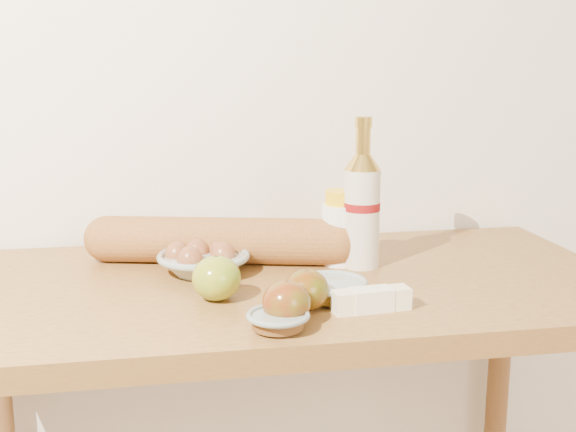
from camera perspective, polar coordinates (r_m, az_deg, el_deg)
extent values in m
cube|color=white|center=(1.54, -2.48, 13.12)|extent=(3.50, 0.02, 2.60)
cube|color=#9F6E33|center=(1.28, -0.24, -5.86)|extent=(1.20, 0.60, 0.04)
cylinder|color=brown|center=(1.84, 16.06, -15.62)|extent=(0.05, 0.05, 0.86)
cylinder|color=beige|center=(1.33, 5.82, -0.21)|extent=(0.08, 0.08, 0.18)
cylinder|color=maroon|center=(1.33, 5.84, 0.80)|extent=(0.08, 0.08, 0.02)
cone|color=gold|center=(1.31, 5.92, 4.28)|extent=(0.08, 0.08, 0.03)
cylinder|color=gold|center=(1.31, 5.95, 5.94)|extent=(0.03, 0.03, 0.05)
cylinder|color=gold|center=(1.30, 5.99, 7.40)|extent=(0.04, 0.04, 0.02)
cylinder|color=white|center=(1.35, 4.14, -1.44)|extent=(0.09, 0.09, 0.11)
cylinder|color=#FFD7D5|center=(1.35, 4.14, -1.44)|extent=(0.09, 0.09, 0.02)
cylinder|color=yellow|center=(1.34, 4.18, 1.47)|extent=(0.07, 0.07, 0.03)
torus|color=gray|center=(1.30, -6.70, -3.18)|extent=(0.21, 0.21, 0.01)
ellipsoid|color=brown|center=(1.28, -7.74, -3.64)|extent=(0.06, 0.06, 0.06)
ellipsoid|color=brown|center=(1.30, -5.14, -3.30)|extent=(0.06, 0.06, 0.06)
ellipsoid|color=brown|center=(1.33, -7.19, -2.97)|extent=(0.06, 0.06, 0.06)
ellipsoid|color=brown|center=(1.31, -8.74, -3.24)|extent=(0.06, 0.06, 0.06)
ellipsoid|color=brown|center=(1.34, -5.48, -2.82)|extent=(0.06, 0.06, 0.06)
cylinder|color=#A86D33|center=(1.36, -5.32, -1.93)|extent=(0.44, 0.19, 0.09)
sphere|color=#A86D33|center=(1.41, -14.10, -1.75)|extent=(0.11, 0.11, 0.09)
sphere|color=#A86D33|center=(1.35, 3.88, -2.07)|extent=(0.11, 0.11, 0.09)
ellipsoid|color=#A79221|center=(1.16, -5.67, -4.91)|extent=(0.09, 0.09, 0.07)
cylinder|color=#53341B|center=(1.15, -5.71, -3.45)|extent=(0.01, 0.01, 0.01)
ellipsoid|color=maroon|center=(1.05, -0.12, -6.85)|extent=(0.09, 0.09, 0.07)
cylinder|color=#4B2E19|center=(1.04, -0.12, -5.41)|extent=(0.01, 0.01, 0.01)
ellipsoid|color=maroon|center=(1.11, 1.48, -5.86)|extent=(0.07, 0.07, 0.06)
cylinder|color=#473217|center=(1.10, 1.49, -4.52)|extent=(0.01, 0.01, 0.01)
torus|color=gray|center=(1.03, -0.80, -7.85)|extent=(0.12, 0.12, 0.01)
cylinder|color=brown|center=(1.04, -0.79, -8.34)|extent=(0.10, 0.10, 0.02)
torus|color=gray|center=(1.16, 3.45, -5.30)|extent=(0.12, 0.12, 0.01)
cylinder|color=brown|center=(1.16, 3.44, -5.86)|extent=(0.10, 0.10, 0.02)
cube|color=beige|center=(1.12, 6.59, -6.61)|extent=(0.12, 0.05, 0.03)
cube|color=silver|center=(1.12, 6.59, -6.61)|extent=(0.07, 0.04, 0.04)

